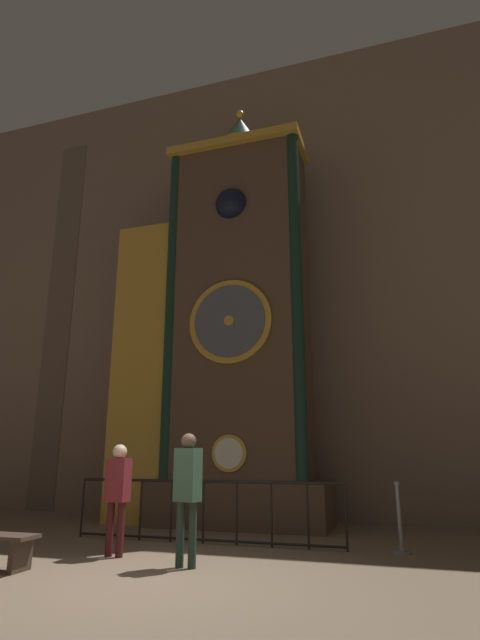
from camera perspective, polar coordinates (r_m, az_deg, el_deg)
The scene contains 7 objects.
ground_plane at distance 6.77m, azimuth -9.97°, elevation -27.34°, with size 28.00×28.00×0.00m, color #75604C.
cathedral_back_wall at distance 13.48m, azimuth 3.41°, elevation 5.76°, with size 24.00×0.32×12.56m.
clock_tower at distance 11.77m, azimuth -2.30°, elevation -0.90°, with size 4.94×1.82×10.25m.
railing_fence at distance 9.24m, azimuth -4.21°, elevation -20.61°, with size 4.89×0.05×1.03m.
visitor_near at distance 8.22m, azimuth -13.81°, elevation -18.11°, with size 0.35×0.24×1.61m.
visitor_far at distance 7.29m, azimuth -6.01°, elevation -18.22°, with size 0.38×0.29×1.75m.
stanchion_post at distance 8.69m, azimuth 17.83°, elevation -21.82°, with size 0.28×0.28×1.06m.
Camera 1 is at (2.98, -5.90, 1.44)m, focal length 28.00 mm.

